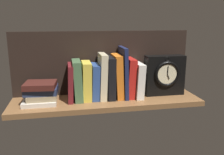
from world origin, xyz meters
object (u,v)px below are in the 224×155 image
object	(u,v)px
book_blue_modern	(95,81)
book_cream_twain	(102,76)
book_yellow_seinlanguage	(86,81)
book_red_requiem	(129,77)
book_green_romantic	(77,80)
book_white_catcher	(137,79)
book_maroon_dawkins	(70,82)
book_orange_pandolfini	(118,76)
framed_clock	(164,75)
book_stack_side	(41,93)
book_navy_bierce	(123,72)
book_black_skeptic	(110,77)

from	to	relation	value
book_blue_modern	book_cream_twain	size ratio (longest dim) A/B	0.77
book_yellow_seinlanguage	book_red_requiem	distance (cm)	21.70
book_green_romantic	book_white_catcher	distance (cm)	30.07
book_cream_twain	book_green_romantic	bearing A→B (deg)	180.00
book_maroon_dawkins	book_green_romantic	bearing A→B (deg)	0.00
book_orange_pandolfini	book_cream_twain	bearing A→B (deg)	180.00
book_orange_pandolfini	framed_clock	world-z (taller)	book_orange_pandolfini
book_yellow_seinlanguage	book_orange_pandolfini	size ratio (longest dim) A/B	0.85
book_yellow_seinlanguage	book_orange_pandolfini	world-z (taller)	book_orange_pandolfini
book_maroon_dawkins	book_orange_pandolfini	bearing A→B (deg)	0.00
book_maroon_dawkins	book_white_catcher	bearing A→B (deg)	0.00
book_white_catcher	book_stack_side	bearing A→B (deg)	-177.65
book_orange_pandolfini	book_red_requiem	world-z (taller)	book_orange_pandolfini
book_navy_bierce	book_red_requiem	distance (cm)	4.20
book_yellow_seinlanguage	book_blue_modern	bearing A→B (deg)	0.00
book_maroon_dawkins	book_red_requiem	xyz separation A→B (cm)	(29.46, 0.00, 1.01)
book_yellow_seinlanguage	book_stack_side	world-z (taller)	book_yellow_seinlanguage
book_blue_modern	book_orange_pandolfini	xyz separation A→B (cm)	(11.42, 0.00, 2.20)
book_orange_pandolfini	book_stack_side	size ratio (longest dim) A/B	1.33
book_black_skeptic	book_orange_pandolfini	bearing A→B (deg)	0.00
book_orange_pandolfini	book_red_requiem	distance (cm)	6.18
book_maroon_dawkins	book_navy_bierce	world-z (taller)	book_navy_bierce
book_cream_twain	book_stack_side	xyz separation A→B (cm)	(-29.44, -1.94, -6.15)
book_black_skeptic	book_cream_twain	bearing A→B (deg)	180.00
book_orange_pandolfini	book_red_requiem	bearing A→B (deg)	0.00
book_cream_twain	book_red_requiem	size ratio (longest dim) A/B	1.13
book_orange_pandolfini	book_white_catcher	size ratio (longest dim) A/B	1.25
book_red_requiem	book_white_catcher	world-z (taller)	book_red_requiem
book_cream_twain	book_white_catcher	distance (cm)	18.00
book_black_skeptic	book_stack_side	xyz separation A→B (cm)	(-33.23, -1.94, -5.35)
book_yellow_seinlanguage	book_blue_modern	size ratio (longest dim) A/B	1.07
book_maroon_dawkins	book_green_romantic	xyz separation A→B (cm)	(3.43, 0.00, 0.87)
book_cream_twain	book_red_requiem	distance (cm)	13.87
book_orange_pandolfini	framed_clock	size ratio (longest dim) A/B	1.05
book_orange_pandolfini	book_navy_bierce	bearing A→B (deg)	0.00
book_stack_side	book_black_skeptic	bearing A→B (deg)	3.35
book_red_requiem	book_stack_side	bearing A→B (deg)	-177.43
book_orange_pandolfini	book_navy_bierce	size ratio (longest dim) A/B	0.86
book_white_catcher	book_yellow_seinlanguage	bearing A→B (deg)	180.00
book_orange_pandolfini	book_navy_bierce	distance (cm)	3.48
book_orange_pandolfini	book_black_skeptic	bearing A→B (deg)	180.00
book_cream_twain	framed_clock	world-z (taller)	book_cream_twain
book_blue_modern	book_black_skeptic	size ratio (longest dim) A/B	0.83
book_navy_bierce	framed_clock	bearing A→B (deg)	-1.80
book_red_requiem	book_stack_side	size ratio (longest dim) A/B	1.21
book_green_romantic	book_stack_side	distance (cm)	17.95
book_green_romantic	book_navy_bierce	xyz separation A→B (cm)	(22.90, 0.00, 2.95)
book_blue_modern	book_white_catcher	distance (cm)	21.55
book_maroon_dawkins	book_red_requiem	size ratio (longest dim) A/B	0.90
book_white_catcher	book_orange_pandolfini	bearing A→B (deg)	180.00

